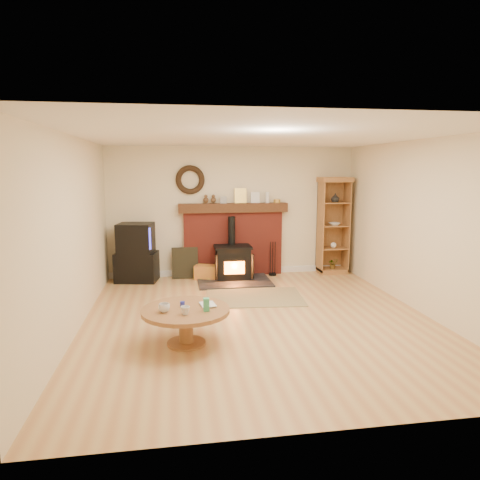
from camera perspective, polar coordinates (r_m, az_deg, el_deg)
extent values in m
plane|color=tan|center=(6.35, 2.48, -10.46)|extent=(5.50, 5.50, 0.00)
cube|color=beige|center=(8.72, -0.99, 3.79)|extent=(5.00, 0.02, 2.60)
cube|color=beige|center=(3.43, 11.68, -5.30)|extent=(5.00, 0.02, 2.60)
cube|color=beige|center=(6.06, -21.30, 0.63)|extent=(0.02, 5.50, 2.60)
cube|color=beige|center=(6.96, 23.19, 1.59)|extent=(0.02, 5.50, 2.60)
cube|color=white|center=(5.98, 2.66, 13.65)|extent=(5.00, 5.50, 0.02)
cube|color=white|center=(8.91, -0.95, -4.18)|extent=(5.00, 0.04, 0.12)
torus|color=black|center=(8.55, -6.66, 7.98)|extent=(0.57, 0.11, 0.57)
cube|color=maroon|center=(8.74, -0.91, -0.50)|extent=(2.00, 0.15, 1.30)
cube|color=#311E0F|center=(8.61, -0.89, 4.31)|extent=(2.20, 0.22, 0.18)
cube|color=#999999|center=(8.58, -2.24, 5.36)|extent=(0.13, 0.05, 0.14)
cube|color=gold|center=(8.64, 0.07, 5.93)|extent=(0.24, 0.06, 0.30)
cube|color=white|center=(8.69, 2.03, 5.68)|extent=(0.18, 0.05, 0.22)
cylinder|color=white|center=(8.72, 3.67, 5.68)|extent=(0.08, 0.08, 0.22)
cylinder|color=gold|center=(8.77, 4.95, 5.20)|extent=(0.14, 0.14, 0.07)
cube|color=black|center=(8.31, -0.78, -5.51)|extent=(1.40, 1.00, 0.03)
cube|color=black|center=(8.43, -0.97, -3.08)|extent=(0.65, 0.47, 0.60)
cube|color=black|center=(8.36, -0.98, -0.92)|extent=(0.72, 0.51, 0.04)
cylinder|color=black|center=(8.46, -1.12, 1.26)|extent=(0.14, 0.14, 0.56)
cube|color=orange|center=(8.20, -0.74, -3.73)|extent=(0.39, 0.02, 0.24)
cube|color=black|center=(8.22, -2.86, -3.58)|extent=(0.16, 0.21, 0.48)
cube|color=black|center=(8.30, 1.24, -3.44)|extent=(0.16, 0.21, 0.48)
cube|color=brown|center=(7.34, 1.91, -7.62)|extent=(1.71, 1.25, 0.01)
cube|color=black|center=(8.56, -13.58, -3.48)|extent=(0.86, 0.67, 0.57)
cube|color=black|center=(8.45, -13.73, 0.27)|extent=(0.73, 0.64, 0.57)
cube|color=#3532CA|center=(8.18, -13.55, 0.18)|extent=(0.51, 0.11, 0.41)
cube|color=brown|center=(9.23, 12.12, -3.98)|extent=(0.58, 0.42, 0.10)
cube|color=brown|center=(9.25, 11.88, 1.88)|extent=(0.58, 0.02, 1.85)
cube|color=brown|center=(8.97, 10.65, 1.69)|extent=(0.02, 0.42, 1.85)
cube|color=brown|center=(9.17, 13.96, 1.74)|extent=(0.02, 0.42, 1.85)
cube|color=brown|center=(8.99, 12.54, 7.87)|extent=(0.64, 0.46, 0.10)
cube|color=brown|center=(9.14, 12.23, -1.06)|extent=(0.54, 0.38, 0.02)
cube|color=brown|center=(9.06, 12.33, 1.90)|extent=(0.54, 0.38, 0.02)
cube|color=brown|center=(9.02, 12.44, 4.89)|extent=(0.54, 0.38, 0.02)
imported|color=white|center=(8.96, 12.58, 5.50)|extent=(0.17, 0.17, 0.18)
imported|color=white|center=(9.01, 12.45, 2.09)|extent=(0.23, 0.23, 0.06)
sphere|color=white|center=(9.08, 12.35, -0.68)|extent=(0.12, 0.12, 0.12)
imported|color=#3EA26E|center=(9.15, 12.27, -3.07)|extent=(0.20, 0.17, 0.22)
cube|color=yellow|center=(8.51, -4.49, -4.31)|extent=(0.51, 0.41, 0.28)
cube|color=black|center=(8.60, -7.34, -3.04)|extent=(0.52, 0.14, 0.62)
cylinder|color=black|center=(8.84, 4.35, -4.59)|extent=(0.16, 0.16, 0.04)
cylinder|color=black|center=(8.76, 4.06, -2.50)|extent=(0.02, 0.02, 0.70)
cylinder|color=black|center=(8.77, 4.38, -2.49)|extent=(0.02, 0.02, 0.70)
cylinder|color=black|center=(8.78, 4.70, -2.48)|extent=(0.02, 0.02, 0.70)
cylinder|color=brown|center=(5.53, -7.16, -13.46)|extent=(0.48, 0.48, 0.03)
cylinder|color=brown|center=(5.45, -7.21, -11.48)|extent=(0.17, 0.17, 0.39)
cylinder|color=brown|center=(5.38, -7.26, -9.31)|extent=(1.09, 1.09, 0.05)
imported|color=white|center=(5.27, -10.07, -8.90)|extent=(0.13, 0.13, 0.11)
imported|color=white|center=(5.14, -7.32, -9.31)|extent=(0.11, 0.11, 0.10)
imported|color=#4C331E|center=(5.43, -5.27, -8.68)|extent=(0.18, 0.24, 0.02)
cylinder|color=#1B2495|center=(5.43, -7.68, -8.49)|extent=(0.06, 0.06, 0.07)
cube|color=#3EA26E|center=(5.23, -4.51, -8.59)|extent=(0.07, 0.07, 0.16)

